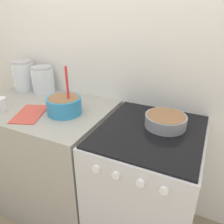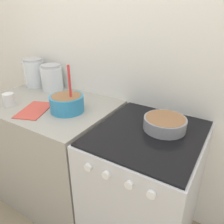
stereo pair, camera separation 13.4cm
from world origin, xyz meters
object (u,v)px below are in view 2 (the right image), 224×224
at_px(storage_jar_left, 35,74).
at_px(tin_can, 9,100).
at_px(storage_jar_middle, 52,79).
at_px(baking_pan, 165,123).
at_px(mixing_bowl, 67,102).
at_px(stove, 143,191).

height_order(storage_jar_left, tin_can, storage_jar_left).
distance_m(storage_jar_middle, tin_can, 0.41).
height_order(baking_pan, storage_jar_middle, storage_jar_middle).
xyz_separation_m(mixing_bowl, tin_can, (-0.41, -0.15, -0.02)).
bearing_deg(baking_pan, tin_can, -166.34).
bearing_deg(storage_jar_middle, storage_jar_left, 180.00).
relative_size(storage_jar_middle, tin_can, 2.34).
distance_m(stove, tin_can, 1.11).
height_order(stove, storage_jar_left, storage_jar_left).
bearing_deg(storage_jar_left, storage_jar_middle, 0.00).
height_order(stove, baking_pan, baking_pan).
xyz_separation_m(baking_pan, tin_can, (-1.05, -0.26, 0.01)).
xyz_separation_m(mixing_bowl, storage_jar_left, (-0.60, 0.26, 0.04)).
bearing_deg(storage_jar_middle, mixing_bowl, -33.07).
relative_size(stove, tin_can, 9.72).
bearing_deg(stove, mixing_bowl, -177.12).
bearing_deg(baking_pan, mixing_bowl, -170.63).
bearing_deg(stove, tin_can, -169.73).
xyz_separation_m(baking_pan, storage_jar_left, (-1.24, 0.15, 0.06)).
height_order(stove, storage_jar_middle, storage_jar_middle).
relative_size(mixing_bowl, tin_can, 3.48).
relative_size(mixing_bowl, storage_jar_middle, 1.49).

